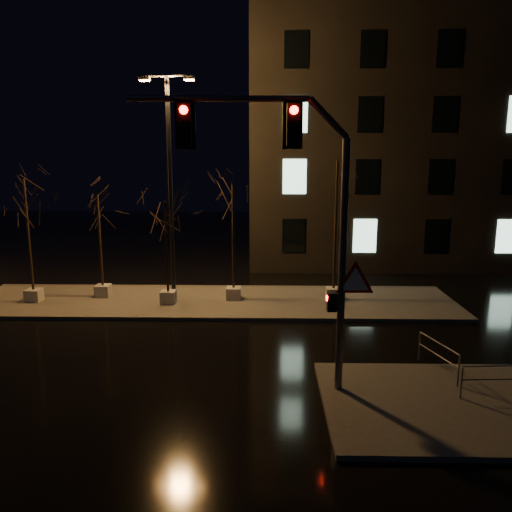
{
  "coord_description": "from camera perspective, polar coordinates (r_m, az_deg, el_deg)",
  "views": [
    {
      "loc": [
        2.45,
        -15.88,
        6.56
      ],
      "look_at": [
        2.06,
        3.03,
        2.8
      ],
      "focal_mm": 35.0,
      "sensor_mm": 36.0,
      "label": 1
    }
  ],
  "objects": [
    {
      "name": "ground",
      "position": [
        17.35,
        -7.15,
        -11.06
      ],
      "size": [
        90.0,
        90.0,
        0.0
      ],
      "primitive_type": "plane",
      "color": "black",
      "rests_on": "ground"
    },
    {
      "name": "median",
      "position": [
        22.95,
        -5.0,
        -5.21
      ],
      "size": [
        22.0,
        5.0,
        0.15
      ],
      "primitive_type": "cube",
      "color": "#4C4944",
      "rests_on": "ground"
    },
    {
      "name": "sidewalk_corner",
      "position": [
        14.86,
        21.75,
        -15.49
      ],
      "size": [
        7.0,
        5.0,
        0.15
      ],
      "primitive_type": "cube",
      "color": "#4C4944",
      "rests_on": "ground"
    },
    {
      "name": "building",
      "position": [
        35.8,
        20.49,
        12.06
      ],
      "size": [
        25.0,
        12.0,
        15.0
      ],
      "primitive_type": "cube",
      "color": "black",
      "rests_on": "ground"
    },
    {
      "name": "tree_0",
      "position": [
        24.07,
        -24.81,
        5.14
      ],
      "size": [
        1.8,
        1.8,
        5.64
      ],
      "color": "#B3B1A7",
      "rests_on": "median"
    },
    {
      "name": "tree_1",
      "position": [
        23.79,
        -17.54,
        4.15
      ],
      "size": [
        1.8,
        1.8,
        4.86
      ],
      "color": "#B3B1A7",
      "rests_on": "median"
    },
    {
      "name": "tree_2",
      "position": [
        22.01,
        -10.27,
        3.52
      ],
      "size": [
        1.8,
        1.8,
        4.63
      ],
      "color": "#B3B1A7",
      "rests_on": "median"
    },
    {
      "name": "tree_3",
      "position": [
        22.23,
        -2.66,
        5.4
      ],
      "size": [
        1.8,
        1.8,
        5.47
      ],
      "color": "#B3B1A7",
      "rests_on": "median"
    },
    {
      "name": "tree_4",
      "position": [
        22.34,
        9.19,
        7.11
      ],
      "size": [
        1.8,
        1.8,
        6.4
      ],
      "color": "#B3B1A7",
      "rests_on": "median"
    },
    {
      "name": "traffic_signal_mast",
      "position": [
        13.15,
        4.55,
        5.96
      ],
      "size": [
        6.49,
        0.43,
        7.93
      ],
      "rotation": [
        0.0,
        0.0,
        0.04
      ],
      "color": "#54555B",
      "rests_on": "sidewalk_corner"
    },
    {
      "name": "streetlight_main",
      "position": [
        22.68,
        -9.8,
        9.27
      ],
      "size": [
        2.47,
        0.45,
        9.86
      ],
      "rotation": [
        0.0,
        0.0,
        -0.07
      ],
      "color": "black",
      "rests_on": "median"
    },
    {
      "name": "guard_rail_a",
      "position": [
        15.29,
        26.2,
        -12.25
      ],
      "size": [
        2.17,
        0.17,
        0.94
      ],
      "rotation": [
        0.0,
        0.0,
        0.06
      ],
      "color": "#54555B",
      "rests_on": "sidewalk_corner"
    },
    {
      "name": "guard_rail_b",
      "position": [
        16.24,
        20.1,
        -10.36
      ],
      "size": [
        0.59,
        1.95,
        0.96
      ],
      "rotation": [
        0.0,
        0.0,
        1.85
      ],
      "color": "#54555B",
      "rests_on": "sidewalk_corner"
    }
  ]
}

